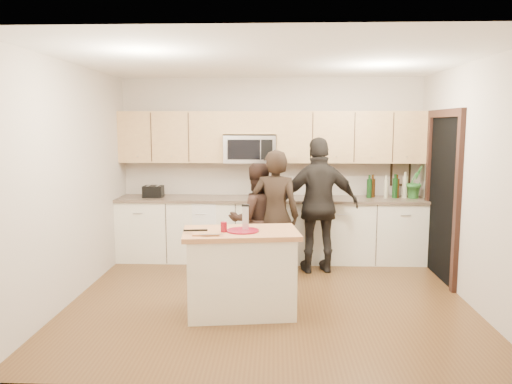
{
  "coord_description": "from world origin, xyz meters",
  "views": [
    {
      "loc": [
        0.07,
        -5.58,
        2.0
      ],
      "look_at": [
        -0.17,
        0.35,
        1.2
      ],
      "focal_mm": 35.0,
      "sensor_mm": 36.0,
      "label": 1
    }
  ],
  "objects_px": {
    "island": "(241,272)",
    "woman_left": "(275,216)",
    "toaster": "(153,191)",
    "woman_center": "(256,220)",
    "woman_right": "(319,205)"
  },
  "relations": [
    {
      "from": "island",
      "to": "woman_left",
      "type": "relative_size",
      "value": 0.76
    },
    {
      "from": "toaster",
      "to": "woman_center",
      "type": "height_order",
      "value": "woman_center"
    },
    {
      "from": "island",
      "to": "woman_center",
      "type": "bearing_deg",
      "value": 77.78
    },
    {
      "from": "island",
      "to": "woman_center",
      "type": "height_order",
      "value": "woman_center"
    },
    {
      "from": "island",
      "to": "toaster",
      "type": "bearing_deg",
      "value": 116.62
    },
    {
      "from": "woman_right",
      "to": "woman_center",
      "type": "bearing_deg",
      "value": 5.89
    },
    {
      "from": "woman_right",
      "to": "island",
      "type": "bearing_deg",
      "value": 50.03
    },
    {
      "from": "island",
      "to": "toaster",
      "type": "height_order",
      "value": "toaster"
    },
    {
      "from": "island",
      "to": "woman_right",
      "type": "xyz_separation_m",
      "value": [
        0.96,
        1.57,
        0.47
      ]
    },
    {
      "from": "island",
      "to": "woman_right",
      "type": "height_order",
      "value": "woman_right"
    },
    {
      "from": "woman_center",
      "to": "woman_right",
      "type": "height_order",
      "value": "woman_right"
    },
    {
      "from": "island",
      "to": "woman_left",
      "type": "height_order",
      "value": "woman_left"
    },
    {
      "from": "toaster",
      "to": "woman_left",
      "type": "xyz_separation_m",
      "value": [
        1.81,
        -0.94,
        -0.18
      ]
    },
    {
      "from": "toaster",
      "to": "woman_right",
      "type": "xyz_separation_m",
      "value": [
        2.41,
        -0.56,
        -0.11
      ]
    },
    {
      "from": "woman_left",
      "to": "woman_center",
      "type": "relative_size",
      "value": 1.12
    }
  ]
}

